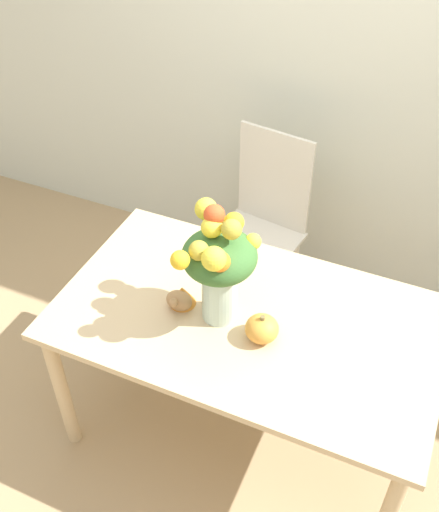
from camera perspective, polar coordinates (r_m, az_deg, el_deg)
ground_plane at (r=2.90m, az=2.26°, el=-15.81°), size 12.00×12.00×0.00m
wall_back at (r=2.99m, az=12.58°, el=19.08°), size 8.00×0.06×2.70m
dining_table at (r=2.38m, az=2.66°, el=-7.29°), size 1.48×0.86×0.74m
flower_vase at (r=2.13m, az=-0.08°, el=-0.66°), size 0.28×0.33×0.49m
pumpkin at (r=2.21m, az=4.06°, el=-6.91°), size 0.13×0.13×0.11m
turkey_figurine at (r=2.33m, az=-3.69°, el=-3.96°), size 0.11×0.14×0.09m
dining_chair_near_window at (r=3.08m, az=3.93°, el=2.76°), size 0.48×0.48×1.01m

